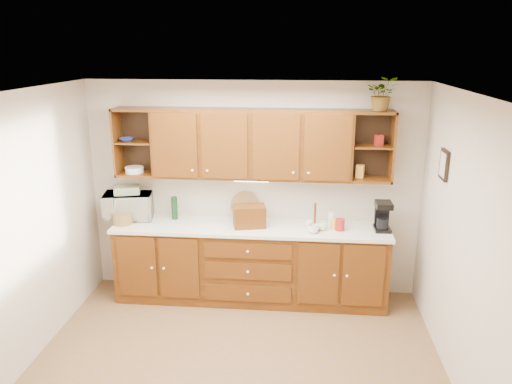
% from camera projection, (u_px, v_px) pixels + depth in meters
% --- Properties ---
extents(floor, '(4.00, 4.00, 0.00)m').
position_uv_depth(floor, '(235.00, 371.00, 4.75)').
color(floor, brown).
rests_on(floor, ground).
extents(ceiling, '(4.00, 4.00, 0.00)m').
position_uv_depth(ceiling, '(231.00, 94.00, 4.02)').
color(ceiling, white).
rests_on(ceiling, back_wall).
extents(back_wall, '(4.00, 0.00, 4.00)m').
position_uv_depth(back_wall, '(253.00, 189.00, 6.05)').
color(back_wall, beige).
rests_on(back_wall, floor).
extents(left_wall, '(0.00, 3.50, 3.50)m').
position_uv_depth(left_wall, '(17.00, 236.00, 4.56)').
color(left_wall, beige).
rests_on(left_wall, floor).
extents(right_wall, '(0.00, 3.50, 3.50)m').
position_uv_depth(right_wall, '(468.00, 253.00, 4.20)').
color(right_wall, beige).
rests_on(right_wall, floor).
extents(base_cabinets, '(3.20, 0.60, 0.90)m').
position_uv_depth(base_cabinets, '(251.00, 264.00, 6.01)').
color(base_cabinets, '#3B1C06').
rests_on(base_cabinets, floor).
extents(countertop, '(3.24, 0.64, 0.04)m').
position_uv_depth(countertop, '(250.00, 228.00, 5.86)').
color(countertop, white).
rests_on(countertop, base_cabinets).
extents(upper_cabinets, '(3.20, 0.33, 0.80)m').
position_uv_depth(upper_cabinets, '(252.00, 144.00, 5.73)').
color(upper_cabinets, '#3B1C06').
rests_on(upper_cabinets, back_wall).
extents(undercabinet_light, '(0.40, 0.05, 0.02)m').
position_uv_depth(undercabinet_light, '(251.00, 180.00, 5.80)').
color(undercabinet_light, white).
rests_on(undercabinet_light, upper_cabinets).
extents(framed_picture, '(0.03, 0.24, 0.30)m').
position_uv_depth(framed_picture, '(444.00, 165.00, 4.91)').
color(framed_picture, black).
rests_on(framed_picture, right_wall).
extents(wicker_basket, '(0.30, 0.30, 0.14)m').
position_uv_depth(wicker_basket, '(123.00, 218.00, 5.91)').
color(wicker_basket, olive).
rests_on(wicker_basket, countertop).
extents(microwave, '(0.64, 0.49, 0.32)m').
position_uv_depth(microwave, '(129.00, 206.00, 6.08)').
color(microwave, beige).
rests_on(microwave, countertop).
extents(towel_stack, '(0.34, 0.29, 0.09)m').
position_uv_depth(towel_stack, '(127.00, 190.00, 6.03)').
color(towel_stack, '#E4C76B').
rests_on(towel_stack, microwave).
extents(wine_bottle, '(0.08, 0.08, 0.28)m').
position_uv_depth(wine_bottle, '(174.00, 208.00, 6.07)').
color(wine_bottle, '#113316').
rests_on(wine_bottle, countertop).
extents(woven_tray, '(0.36, 0.12, 0.35)m').
position_uv_depth(woven_tray, '(245.00, 218.00, 6.10)').
color(woven_tray, olive).
rests_on(woven_tray, countertop).
extents(bread_box, '(0.41, 0.31, 0.26)m').
position_uv_depth(bread_box, '(249.00, 216.00, 5.80)').
color(bread_box, '#3B1C06').
rests_on(bread_box, countertop).
extents(mug_tree, '(0.30, 0.30, 0.33)m').
position_uv_depth(mug_tree, '(315.00, 226.00, 5.70)').
color(mug_tree, '#3B1C06').
rests_on(mug_tree, countertop).
extents(canister_red, '(0.14, 0.14, 0.14)m').
position_uv_depth(canister_red, '(340.00, 225.00, 5.71)').
color(canister_red, maroon).
rests_on(canister_red, countertop).
extents(canister_white, '(0.08, 0.08, 0.18)m').
position_uv_depth(canister_white, '(331.00, 219.00, 5.82)').
color(canister_white, white).
rests_on(canister_white, countertop).
extents(canister_yellow, '(0.11, 0.11, 0.11)m').
position_uv_depth(canister_yellow, '(334.00, 224.00, 5.76)').
color(canister_yellow, gold).
rests_on(canister_yellow, countertop).
extents(coffee_maker, '(0.18, 0.24, 0.34)m').
position_uv_depth(coffee_maker, '(383.00, 216.00, 5.70)').
color(coffee_maker, black).
rests_on(coffee_maker, countertop).
extents(bowl_stack, '(0.21, 0.21, 0.04)m').
position_uv_depth(bowl_stack, '(127.00, 140.00, 5.84)').
color(bowl_stack, navy).
rests_on(bowl_stack, upper_cabinets).
extents(plate_stack, '(0.26, 0.26, 0.07)m').
position_uv_depth(plate_stack, '(134.00, 170.00, 5.95)').
color(plate_stack, white).
rests_on(plate_stack, upper_cabinets).
extents(pantry_box_yellow, '(0.10, 0.09, 0.15)m').
position_uv_depth(pantry_box_yellow, '(360.00, 171.00, 5.70)').
color(pantry_box_yellow, gold).
rests_on(pantry_box_yellow, upper_cabinets).
extents(pantry_box_red, '(0.10, 0.10, 0.12)m').
position_uv_depth(pantry_box_red, '(379.00, 140.00, 5.57)').
color(pantry_box_red, maroon).
rests_on(pantry_box_red, upper_cabinets).
extents(potted_plant, '(0.36, 0.32, 0.37)m').
position_uv_depth(potted_plant, '(383.00, 94.00, 5.40)').
color(potted_plant, '#999999').
rests_on(potted_plant, upper_cabinets).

